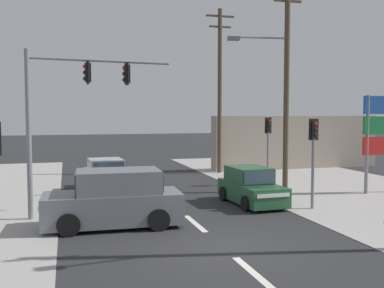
# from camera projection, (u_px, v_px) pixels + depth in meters

# --- Properties ---
(ground_plane) EXTENTS (140.00, 140.00, 0.00)m
(ground_plane) POSITION_uv_depth(u_px,v_px,m) (225.00, 249.00, 12.48)
(ground_plane) COLOR #28282B
(lane_dash_near) EXTENTS (0.20, 2.40, 0.01)m
(lane_dash_near) POSITION_uv_depth(u_px,v_px,m) (254.00, 273.00, 10.56)
(lane_dash_near) COLOR silver
(lane_dash_near) RESTS_ON ground
(lane_dash_mid) EXTENTS (0.20, 2.40, 0.01)m
(lane_dash_mid) POSITION_uv_depth(u_px,v_px,m) (195.00, 223.00, 15.36)
(lane_dash_mid) COLOR silver
(lane_dash_mid) RESTS_ON ground
(lane_dash_far) EXTENTS (0.20, 2.40, 0.01)m
(lane_dash_far) POSITION_uv_depth(u_px,v_px,m) (164.00, 197.00, 20.16)
(lane_dash_far) COLOR silver
(lane_dash_far) RESTS_ON ground
(utility_pole_midground_right) EXTENTS (3.78, 0.61, 10.13)m
(utility_pole_midground_right) POSITION_uv_depth(u_px,v_px,m) (284.00, 78.00, 21.24)
(utility_pole_midground_right) COLOR #4C3D2B
(utility_pole_midground_right) RESTS_ON ground
(utility_pole_background_right) EXTENTS (1.80, 0.26, 10.22)m
(utility_pole_background_right) POSITION_uv_depth(u_px,v_px,m) (220.00, 88.00, 28.07)
(utility_pole_background_right) COLOR #4C3D2B
(utility_pole_background_right) RESTS_ON ground
(traffic_signal_mast) EXTENTS (5.26, 0.74, 6.00)m
(traffic_signal_mast) POSITION_uv_depth(u_px,v_px,m) (66.00, 103.00, 16.13)
(traffic_signal_mast) COLOR slate
(traffic_signal_mast) RESTS_ON ground
(pedestal_signal_right_kerb) EXTENTS (0.44, 0.30, 3.56)m
(pedestal_signal_right_kerb) POSITION_uv_depth(u_px,v_px,m) (313.00, 148.00, 17.50)
(pedestal_signal_right_kerb) COLOR slate
(pedestal_signal_right_kerb) RESTS_ON ground
(pedestal_signal_far_median) EXTENTS (0.43, 0.31, 3.56)m
(pedestal_signal_far_median) POSITION_uv_depth(u_px,v_px,m) (268.00, 139.00, 23.38)
(pedestal_signal_far_median) COLOR slate
(pedestal_signal_far_median) RESTS_ON ground
(shopping_plaza_sign) EXTENTS (2.10, 0.16, 4.60)m
(shopping_plaza_sign) POSITION_uv_depth(u_px,v_px,m) (383.00, 130.00, 21.00)
(shopping_plaza_sign) COLOR slate
(shopping_plaza_sign) RESTS_ON ground
(shopfront_wall_far) EXTENTS (12.00, 1.00, 3.60)m
(shopfront_wall_far) POSITION_uv_depth(u_px,v_px,m) (297.00, 142.00, 30.70)
(shopfront_wall_far) COLOR #A39384
(shopfront_wall_far) RESTS_ON ground
(hatchback_oncoming_mid) EXTENTS (1.92, 3.71, 1.53)m
(hatchback_oncoming_mid) POSITION_uv_depth(u_px,v_px,m) (251.00, 187.00, 18.65)
(hatchback_oncoming_mid) COLOR #235633
(hatchback_oncoming_mid) RESTS_ON ground
(suv_crossing_left) EXTENTS (4.59, 2.18, 1.90)m
(suv_crossing_left) POSITION_uv_depth(u_px,v_px,m) (114.00, 200.00, 14.90)
(suv_crossing_left) COLOR slate
(suv_crossing_left) RESTS_ON ground
(sedan_kerbside_parked) EXTENTS (2.08, 4.32, 1.56)m
(sedan_kerbside_parked) POSITION_uv_depth(u_px,v_px,m) (106.00, 177.00, 21.74)
(sedan_kerbside_parked) COLOR #A3A8AD
(sedan_kerbside_parked) RESTS_ON ground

